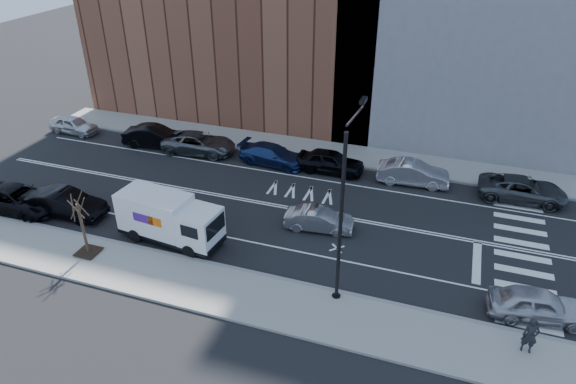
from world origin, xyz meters
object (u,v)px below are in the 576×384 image
Objects in this scene: fedex_van at (169,218)px; pedestrian at (530,335)px; far_parked_a at (74,125)px; near_parked_front at (538,305)px; far_parked_b at (155,136)px; driving_sedan at (319,219)px.

pedestrian is at bearing -1.72° from fedex_van.
far_parked_a is (-15.84, 11.23, -0.77)m from fedex_van.
fedex_van is 1.50× the size of far_parked_a.
far_parked_a is 37.22m from near_parked_front.
pedestrian is (34.94, -13.78, 0.33)m from far_parked_a.
pedestrian reaches higher than far_parked_a.
far_parked_b reaches higher than far_parked_a.
far_parked_a is at bearing 150.57° from fedex_van.
far_parked_b is 1.24× the size of driving_sedan.
pedestrian is at bearing -124.87° from far_parked_b.
fedex_van is 1.56× the size of driving_sedan.
driving_sedan is at bearing 64.13° from near_parked_front.
pedestrian reaches higher than near_parked_front.
near_parked_front is at bearing 5.91° from fedex_van.
fedex_van reaches higher than driving_sedan.
near_parked_front is 2.51× the size of pedestrian.
near_parked_front is at bearing 78.83° from pedestrian.
fedex_van is 19.65m from near_parked_front.
driving_sedan is (23.66, -7.34, -0.05)m from far_parked_a.
far_parked_b is at bearing 131.05° from fedex_van.
fedex_van is 19.27m from pedestrian.
far_parked_b is at bearing 60.26° from near_parked_front.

